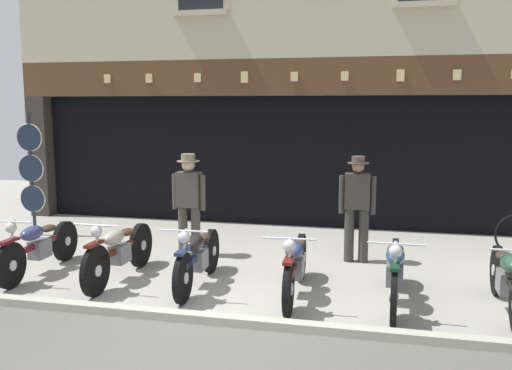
{
  "coord_description": "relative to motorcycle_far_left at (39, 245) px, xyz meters",
  "views": [
    {
      "loc": [
        1.72,
        -5.6,
        2.42
      ],
      "look_at": [
        -0.22,
        2.8,
        1.18
      ],
      "focal_mm": 39.07,
      "sensor_mm": 36.0,
      "label": 1
    }
  ],
  "objects": [
    {
      "name": "motorcycle_right",
      "position": [
        6.25,
        -0.13,
        0.0
      ],
      "size": [
        0.62,
        1.95,
        0.92
      ],
      "rotation": [
        0.0,
        0.0,
        3.12
      ],
      "color": "black",
      "rests_on": "ground"
    },
    {
      "name": "advert_board_far",
      "position": [
        6.11,
        4.12,
        1.34
      ],
      "size": [
        0.77,
        0.03,
        1.0
      ],
      "color": "silver"
    },
    {
      "name": "motorcycle_center_right",
      "position": [
        4.98,
        -0.12,
        0.01
      ],
      "size": [
        0.62,
        2.01,
        0.92
      ],
      "rotation": [
        0.0,
        0.0,
        3.12
      ],
      "color": "black",
      "rests_on": "ground"
    },
    {
      "name": "shop_facade",
      "position": [
        3.08,
        5.71,
        1.35
      ],
      "size": [
        11.94,
        4.42,
        6.64
      ],
      "color": "black",
      "rests_on": "ground"
    },
    {
      "name": "shopkeeper_center",
      "position": [
        4.42,
        1.66,
        0.49
      ],
      "size": [
        0.56,
        0.32,
        1.65
      ],
      "rotation": [
        0.0,
        0.0,
        3.17
      ],
      "color": "#38332D",
      "rests_on": "ground"
    },
    {
      "name": "motorcycle_center_left",
      "position": [
        2.42,
        -0.04,
        0.0
      ],
      "size": [
        0.62,
        1.94,
        0.91
      ],
      "rotation": [
        0.0,
        0.0,
        3.18
      ],
      "color": "black",
      "rests_on": "ground"
    },
    {
      "name": "motorcycle_far_left",
      "position": [
        0.0,
        0.0,
        0.0
      ],
      "size": [
        0.62,
        1.99,
        0.91
      ],
      "rotation": [
        0.0,
        0.0,
        3.17
      ],
      "color": "black",
      "rests_on": "ground"
    },
    {
      "name": "tyre_sign_pole",
      "position": [
        -1.54,
        2.11,
        0.83
      ],
      "size": [
        0.51,
        0.06,
        2.29
      ],
      "color": "#232328",
      "rests_on": "ground"
    },
    {
      "name": "motorcycle_center",
      "position": [
        3.75,
        -0.12,
        0.01
      ],
      "size": [
        0.62,
        2.04,
        0.92
      ],
      "rotation": [
        0.0,
        0.0,
        3.18
      ],
      "color": "black",
      "rests_on": "ground"
    },
    {
      "name": "motorcycle_left",
      "position": [
        1.27,
        -0.03,
        0.01
      ],
      "size": [
        0.62,
        2.0,
        0.93
      ],
      "rotation": [
        0.0,
        0.0,
        3.14
      ],
      "color": "black",
      "rests_on": "ground"
    },
    {
      "name": "advert_board_near",
      "position": [
        5.19,
        4.12,
        1.43
      ],
      "size": [
        0.77,
        0.03,
        1.04
      ],
      "color": "beige"
    },
    {
      "name": "salesman_left",
      "position": [
        1.77,
        1.45,
        0.5
      ],
      "size": [
        0.56,
        0.36,
        1.65
      ],
      "rotation": [
        0.0,
        0.0,
        3.12
      ],
      "color": "#47423D",
      "rests_on": "ground"
    }
  ]
}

